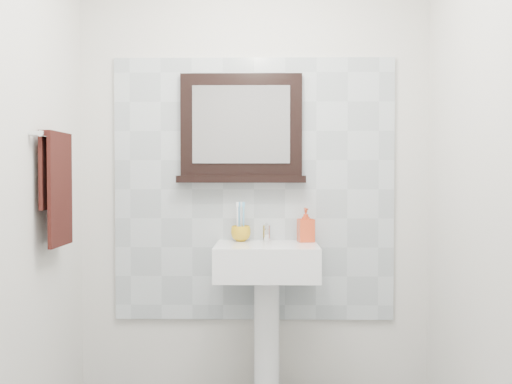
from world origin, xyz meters
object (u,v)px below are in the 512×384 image
hand_towel (57,180)px  framed_mirror (241,131)px  toothbrush_cup (241,234)px  soap_dispenser (306,225)px  pedestal_sink (267,278)px

hand_towel → framed_mirror: bearing=31.5°
toothbrush_cup → soap_dispenser: soap_dispenser is taller
soap_dispenser → framed_mirror: (-0.36, 0.08, 0.53)m
framed_mirror → toothbrush_cup: bearing=-91.0°
soap_dispenser → hand_towel: size_ratio=0.34×
pedestal_sink → toothbrush_cup: bearing=139.0°
toothbrush_cup → hand_towel: 1.03m
toothbrush_cup → framed_mirror: 0.58m
toothbrush_cup → hand_towel: bearing=-151.4°
pedestal_sink → soap_dispenser: bearing=26.3°
soap_dispenser → pedestal_sink: bearing=-164.3°
pedestal_sink → toothbrush_cup: (-0.15, 0.13, 0.23)m
pedestal_sink → soap_dispenser: size_ratio=5.09×
pedestal_sink → hand_towel: size_ratio=1.75×
soap_dispenser → framed_mirror: bearing=157.0°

